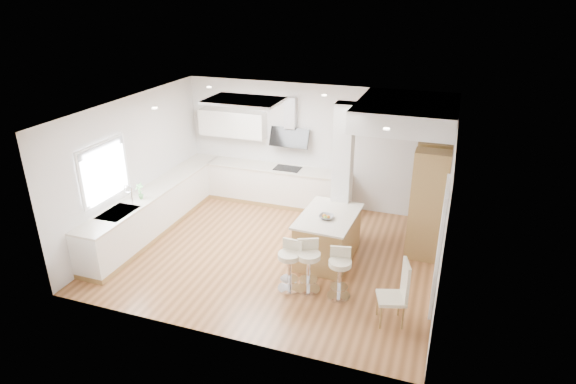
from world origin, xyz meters
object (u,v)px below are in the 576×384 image
at_px(bar_stool_c, 340,271).
at_px(dining_chair, 398,291).
at_px(bar_stool_b, 309,263).
at_px(peninsula, 328,237).
at_px(bar_stool_a, 290,263).

relative_size(bar_stool_c, dining_chair, 0.82).
relative_size(bar_stool_b, dining_chair, 0.86).
distance_m(bar_stool_b, dining_chair, 1.56).
height_order(bar_stool_b, bar_stool_c, bar_stool_b).
height_order(peninsula, bar_stool_c, peninsula).
bearing_deg(peninsula, bar_stool_a, -103.51).
bearing_deg(bar_stool_a, peninsula, 77.78).
bearing_deg(dining_chair, bar_stool_c, 142.04).
relative_size(bar_stool_a, bar_stool_c, 1.01).
xyz_separation_m(peninsula, dining_chair, (1.47, -1.49, 0.11)).
bearing_deg(bar_stool_c, bar_stool_a, 171.31).
bearing_deg(peninsula, bar_stool_b, -89.33).
distance_m(bar_stool_a, bar_stool_b, 0.31).
height_order(bar_stool_c, dining_chair, dining_chair).
relative_size(peninsula, dining_chair, 1.44).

